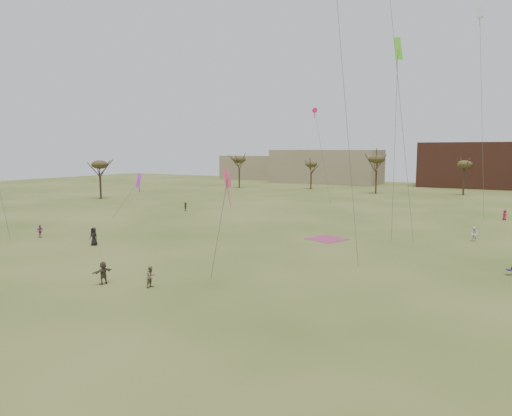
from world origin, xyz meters
The scene contains 15 objects.
ground centered at (0.00, 0.00, 0.00)m, with size 260.00×260.00×0.00m, color #384D18.
spectator_fore_b centered at (-5.06, 5.28, 0.80)m, with size 0.78×0.60×1.60m, color #7B684E.
spectator_fore_c centered at (-8.78, 4.13, 0.87)m, with size 1.62×0.52×1.75m, color brown.
flyer_mid_a centered at (-20.96, 13.85, 0.96)m, with size 0.94×0.61×1.92m, color black.
spectator_mid_d centered at (-29.99, 13.91, 0.74)m, with size 0.87×0.36×1.48m, color #A94686.
spectator_mid_e centered at (13.74, 36.55, 0.81)m, with size 0.78×0.61×1.61m, color white.
flyer_far_a centered at (-30.34, 41.10, 0.72)m, with size 1.34×0.43×1.44m, color #206122.
flyer_far_b centered at (15.85, 56.10, 0.75)m, with size 0.73×0.47×1.49m, color #AF1E3B.
blanket_plum centered at (-0.85, 29.56, 0.00)m, with size 3.70×3.70×0.03m, color #A63362.
camp_chair_right centered at (17.75, 22.45, 0.26)m, with size 0.70×0.68×0.87m.
kites_aloft centered at (5.11, 31.22, 21.81)m, with size 66.30×47.16×27.75m.
tree_line centered at (-2.85, 79.12, 7.09)m, with size 117.44×49.32×8.91m.
building_tan centered at (-35.00, 115.00, 5.00)m, with size 32.00×14.00×10.00m, color #937F60.
building_brick centered at (5.00, 120.00, 6.00)m, with size 26.00×16.00×12.00m, color brown.
building_tan_west centered at (-65.00, 122.00, 4.00)m, with size 20.00×12.00×8.00m, color #937F60.
Camera 1 is at (18.67, -20.22, 10.11)m, focal length 33.22 mm.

